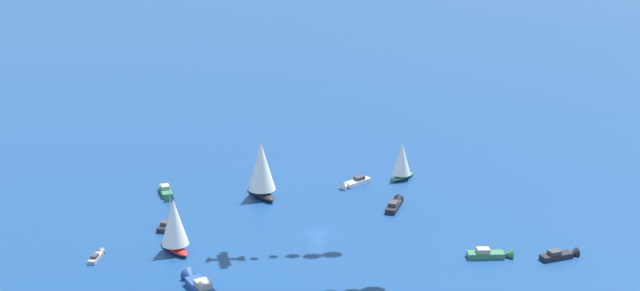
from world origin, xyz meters
TOP-DOWN VIEW (x-y plane):
  - ground_plane at (0.00, 0.00)m, footprint 2000.00×2000.00m
  - sailboat_far_port at (-26.66, 9.02)m, footprint 5.08×9.21m
  - motorboat_far_stbd at (-39.64, 14.99)m, footprint 4.67×4.80m
  - motorboat_inshore at (-22.17, 20.79)m, footprint 6.77×5.97m
  - motorboat_offshore at (-14.84, 36.61)m, footprint 4.67×8.71m
  - motorboat_trailing at (22.66, 16.67)m, footprint 8.42×3.05m
  - motorboat_ahead at (29.07, -35.99)m, footprint 7.89×4.01m
  - motorboat_mid_cluster at (21.18, 1.03)m, footprint 8.09×6.55m
  - sailboat_outer_ring_a at (1.74, 23.22)m, footprint 6.55×11.15m
  - motorboat_outer_ring_b at (18.95, -28.24)m, footprint 8.09×6.49m
  - sailboat_outer_ring_c at (34.23, 13.31)m, footprint 7.96×4.78m
  - motorboat_outer_ring_d at (-30.49, -6.94)m, footprint 3.89×10.81m

SIDE VIEW (x-z plane):
  - ground_plane at x=0.00m, z-range 0.00..0.00m
  - motorboat_far_stbd at x=-39.64m, z-range -0.36..1.19m
  - motorboat_inshore at x=-22.17m, z-range -0.48..1.61m
  - motorboat_ahead at x=29.07m, z-range -0.51..1.71m
  - motorboat_trailing at x=22.66m, z-range -0.55..1.84m
  - motorboat_outer_ring_b at x=18.95m, z-range -0.56..1.86m
  - motorboat_mid_cluster at x=21.18m, z-range -0.56..1.87m
  - motorboat_offshore at x=-14.84m, z-range -0.56..1.89m
  - motorboat_outer_ring_d at x=-30.49m, z-range -0.71..2.36m
  - sailboat_outer_ring_c at x=34.23m, z-range -0.43..9.55m
  - sailboat_far_port at x=-26.66m, z-range -0.52..11.34m
  - sailboat_outer_ring_a at x=1.74m, z-range -0.61..13.46m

